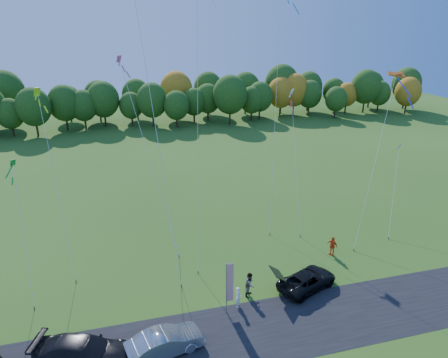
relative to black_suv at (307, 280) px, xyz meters
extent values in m
plane|color=#275215|center=(-4.84, 0.53, -0.69)|extent=(160.00, 160.00, 0.00)
cube|color=black|center=(-4.84, -3.47, -0.68)|extent=(90.00, 6.00, 0.01)
imported|color=black|center=(0.00, 0.00, 0.00)|extent=(5.42, 3.95, 1.37)
imported|color=#A3A3A7|center=(-11.31, -3.72, 0.10)|extent=(5.04, 2.69, 1.58)
imported|color=black|center=(-16.04, -3.37, 0.17)|extent=(6.36, 4.21, 1.71)
imported|color=white|center=(-5.73, -0.72, 0.11)|extent=(0.57, 0.68, 1.58)
imported|color=gray|center=(-4.52, 0.29, 0.26)|extent=(1.12, 1.16, 1.89)
imported|color=#ED4B16|center=(4.20, 3.78, 0.19)|extent=(0.87, 1.10, 1.75)
cylinder|color=#999999|center=(-6.71, -1.11, 1.33)|extent=(0.06, 0.06, 4.02)
cube|color=red|center=(-6.46, -1.10, 1.73)|extent=(0.50, 0.04, 3.02)
cube|color=navy|center=(-6.46, -1.07, 2.84)|extent=(0.50, 0.03, 0.78)
cylinder|color=#4C3F33|center=(-9.31, 2.57, -0.59)|extent=(0.08, 0.08, 0.20)
cylinder|color=#4C3F33|center=(0.22, 8.50, -0.59)|extent=(0.08, 0.08, 0.20)
cylinder|color=#4C3F33|center=(-7.71, 4.03, -0.59)|extent=(0.08, 0.08, 0.20)
cylinder|color=#4C3F33|center=(6.45, 3.82, -0.59)|extent=(0.08, 0.08, 0.20)
cube|color=#CE5916|center=(13.97, 11.39, 13.61)|extent=(3.58, 1.24, 1.34)
cylinder|color=#4C3F33|center=(-17.21, 5.28, -0.59)|extent=(0.08, 0.08, 0.20)
cube|color=#AEE418|center=(-18.97, 12.42, 13.10)|extent=(1.20, 1.20, 1.43)
cylinder|color=#4C3F33|center=(-19.83, 2.73, -0.59)|extent=(0.08, 0.08, 0.20)
cube|color=#18912A|center=(-20.42, 7.04, 8.95)|extent=(0.85, 0.85, 1.00)
cylinder|color=#4C3F33|center=(2.91, 7.39, -0.59)|extent=(0.08, 0.08, 0.20)
cube|color=white|center=(4.14, 14.07, 11.80)|extent=(1.36, 1.36, 1.62)
cylinder|color=#4C3F33|center=(-8.83, 6.86, -0.59)|extent=(0.08, 0.08, 0.20)
cube|color=#F55199|center=(-12.27, 14.28, 15.42)|extent=(1.03, 1.03, 1.21)
cylinder|color=#4C3F33|center=(10.75, 4.83, -0.59)|extent=(0.08, 0.08, 0.20)
cube|color=#0B209C|center=(14.67, 10.14, 6.59)|extent=(0.94, 0.94, 1.11)
camera|label=1|loc=(-12.74, -23.07, 18.22)|focal=32.00mm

